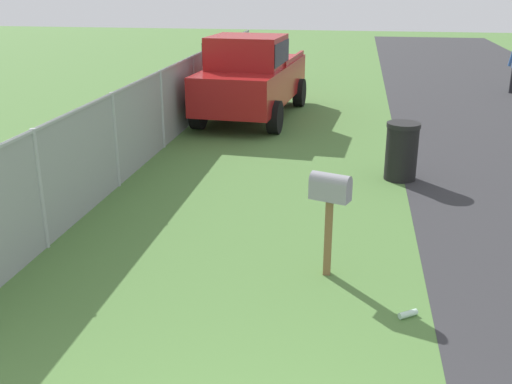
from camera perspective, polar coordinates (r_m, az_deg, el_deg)
name	(u,v)px	position (r m, az deg, el deg)	size (l,w,h in m)	color
mailbox	(330,195)	(7.04, 7.02, -0.30)	(0.35, 0.51, 1.28)	brown
pickup_truck	(251,75)	(15.38, -0.45, 11.04)	(5.03, 2.42, 2.09)	maroon
trash_bin	(402,151)	(10.93, 13.61, 3.78)	(0.59, 0.59, 1.02)	black
fence_section	(179,95)	(13.96, -7.28, 9.08)	(17.90, 0.07, 1.62)	#9EA3A8
litter_bottle_midfield_a	(408,314)	(6.71, 14.18, -11.12)	(0.07, 0.07, 0.22)	#B2D8BF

